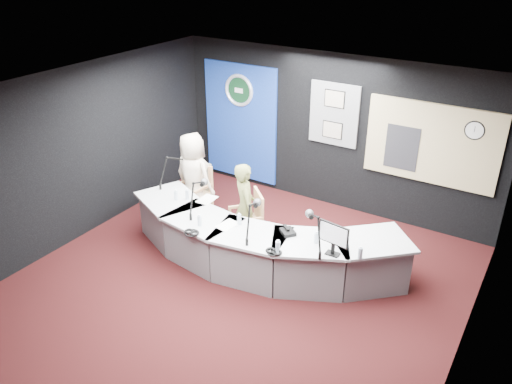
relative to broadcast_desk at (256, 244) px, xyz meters
The scene contains 33 objects.
ground 0.67m from the broadcast_desk, 84.81° to the right, with size 6.00×6.00×0.00m, color black.
ceiling 2.49m from the broadcast_desk, 84.81° to the right, with size 6.00×6.00×0.02m, color silver.
wall_back 2.66m from the broadcast_desk, 88.83° to the left, with size 6.00×0.02×2.80m, color black.
wall_front 3.70m from the broadcast_desk, 89.19° to the right, with size 6.00×0.02×2.80m, color black.
wall_left 3.17m from the broadcast_desk, 169.44° to the right, with size 0.02×6.00×2.80m, color black.
wall_right 3.26m from the broadcast_desk, 10.22° to the right, with size 0.02×6.00×2.80m, color black.
broadcast_desk is the anchor object (origin of this frame).
backdrop_panel 3.17m from the broadcast_desk, 127.40° to the left, with size 1.60×0.05×2.30m, color navy.
agency_seal 3.38m from the broadcast_desk, 127.86° to the left, with size 0.63×0.63×0.07m, color silver.
seal_center 3.38m from the broadcast_desk, 127.80° to the left, with size 0.48×0.48×0.01m, color #0E331A.
pinboard 2.79m from the broadcast_desk, 87.63° to the left, with size 0.90×0.04×1.10m, color slate.
framed_photo_upper 2.91m from the broadcast_desk, 87.60° to the left, with size 0.34×0.02×0.27m, color gray.
framed_photo_lower 2.63m from the broadcast_desk, 87.60° to the left, with size 0.34×0.02×0.27m, color gray.
booth_window_frame 3.24m from the broadcast_desk, 53.36° to the left, with size 2.12×0.06×1.32m, color tan.
booth_glow 3.23m from the broadcast_desk, 53.24° to the left, with size 2.00×0.02×1.20m, color beige.
equipment_rack 2.93m from the broadcast_desk, 60.54° to the left, with size 0.55×0.02×0.75m, color black.
wall_clock 3.71m from the broadcast_desk, 44.88° to the left, with size 0.28×0.28×0.01m, color white.
armchair_left 1.86m from the broadcast_desk, 157.35° to the left, with size 0.49×0.49×0.87m, color tan, non-canonical shape.
armchair_right 0.54m from the broadcast_desk, 140.14° to the left, with size 0.53×0.53×0.95m, color tan, non-canonical shape.
draped_jacket 2.03m from the broadcast_desk, 151.40° to the left, with size 0.50×0.10×0.70m, color slate.
person_man 1.91m from the broadcast_desk, 157.35° to the left, with size 0.77×0.50×1.57m, color beige.
person_woman 0.64m from the broadcast_desk, 140.14° to the left, with size 0.53×0.35×1.46m, color olive.
computer_monitor 1.50m from the broadcast_desk, ahead, with size 0.41×0.02×0.28m, color black.
desk_phone 0.69m from the broadcast_desk, ahead, with size 0.22×0.18×0.06m, color black.
headphones_near 0.94m from the broadcast_desk, 41.77° to the right, with size 0.21×0.21×0.03m, color black.
headphones_far 1.04m from the broadcast_desk, 128.68° to the right, with size 0.23×0.23×0.04m, color black.
paper_stack 1.13m from the broadcast_desk, 168.92° to the left, with size 0.23×0.34×0.00m, color white.
notepad 0.57m from the broadcast_desk, 136.02° to the right, with size 0.23×0.32×0.00m, color white.
boom_mic_a 2.01m from the broadcast_desk, 167.99° to the left, with size 0.25×0.73×0.60m, color black, non-canonical shape.
boom_mic_b 1.17m from the broadcast_desk, behind, with size 0.30×0.71×0.60m, color black, non-canonical shape.
boom_mic_c 0.75m from the broadcast_desk, 66.63° to the right, with size 0.32×0.71×0.60m, color black, non-canonical shape.
boom_mic_d 1.23m from the broadcast_desk, ahead, with size 0.52×0.59×0.60m, color black, non-canonical shape.
water_bottles 0.53m from the broadcast_desk, 67.30° to the right, with size 3.18×0.63×0.18m, color silver, non-canonical shape.
Camera 1 is at (3.40, -5.02, 4.53)m, focal length 36.00 mm.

